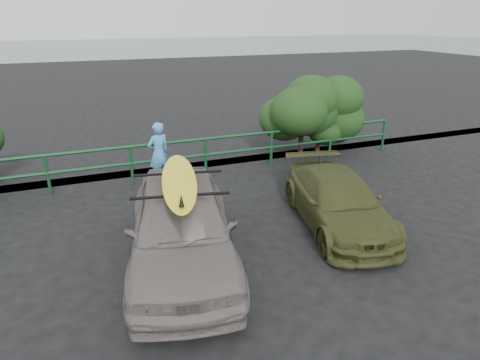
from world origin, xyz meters
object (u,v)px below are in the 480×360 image
object	(u,v)px
guardrail	(170,160)
surfboard	(179,180)
sedan	(182,226)
man	(159,154)
olive_vehicle	(338,201)

from	to	relation	value
guardrail	surfboard	xyz separation A→B (m)	(-0.75, -4.30, 1.08)
sedan	man	size ratio (longest dim) A/B	2.71
guardrail	sedan	xyz separation A→B (m)	(-0.75, -4.30, 0.23)
sedan	man	distance (m)	4.07
man	olive_vehicle	bearing A→B (deg)	109.39
guardrail	man	xyz separation A→B (m)	(-0.32, -0.25, 0.30)
guardrail	olive_vehicle	xyz separation A→B (m)	(2.62, -3.98, 0.02)
sedan	man	bearing A→B (deg)	95.97
olive_vehicle	surfboard	size ratio (longest dim) A/B	1.37
olive_vehicle	sedan	bearing A→B (deg)	-162.02
sedan	man	xyz separation A→B (m)	(0.43, 4.04, 0.06)
surfboard	sedan	bearing A→B (deg)	57.02
guardrail	man	size ratio (longest dim) A/B	8.58
olive_vehicle	guardrail	bearing A→B (deg)	136.02
man	surfboard	size ratio (longest dim) A/B	0.60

